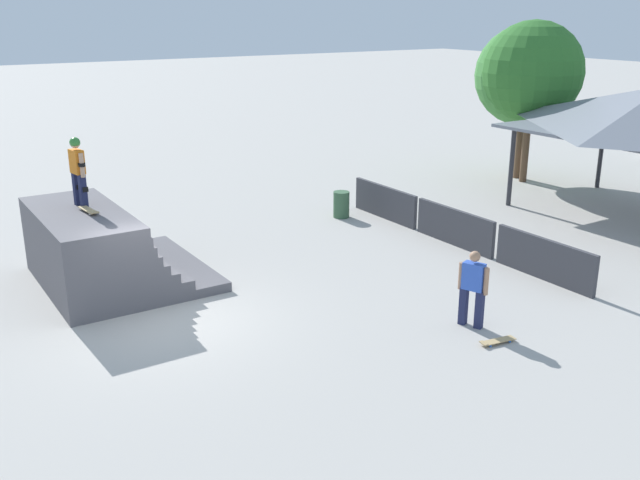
{
  "coord_description": "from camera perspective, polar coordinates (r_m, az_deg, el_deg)",
  "views": [
    {
      "loc": [
        13.74,
        -4.84,
        6.47
      ],
      "look_at": [
        -0.28,
        4.15,
        1.05
      ],
      "focal_mm": 40.0,
      "sensor_mm": 36.0,
      "label": 1
    }
  ],
  "objects": [
    {
      "name": "skater_on_deck",
      "position": [
        18.03,
        -18.83,
        5.55
      ],
      "size": [
        0.72,
        0.28,
        1.68
      ],
      "rotation": [
        0.0,
        0.0,
        0.15
      ],
      "color": "#1E2347",
      "rests_on": "quarter_pipe_ramp"
    },
    {
      "name": "ground_plane",
      "position": [
        15.94,
        -12.17,
        -6.35
      ],
      "size": [
        160.0,
        160.0,
        0.0
      ],
      "primitive_type": "plane",
      "color": "#ADA8A0"
    },
    {
      "name": "skateboard_on_ground",
      "position": [
        15.01,
        13.95,
        -7.85
      ],
      "size": [
        0.31,
        0.82,
        0.09
      ],
      "rotation": [
        0.0,
        0.0,
        4.57
      ],
      "color": "blue",
      "rests_on": "ground"
    },
    {
      "name": "quarter_pipe_ramp",
      "position": [
        18.12,
        -17.32,
        -0.93
      ],
      "size": [
        4.35,
        3.8,
        1.91
      ],
      "color": "#565459",
      "rests_on": "ground"
    },
    {
      "name": "trash_bin",
      "position": [
        23.11,
        1.72,
        2.86
      ],
      "size": [
        0.52,
        0.52,
        0.85
      ],
      "primitive_type": "cylinder",
      "color": "#385B3D",
      "rests_on": "ground"
    },
    {
      "name": "tree_far_back",
      "position": [
        28.55,
        16.62,
        12.74
      ],
      "size": [
        3.8,
        3.8,
        6.11
      ],
      "color": "brown",
      "rests_on": "ground"
    },
    {
      "name": "tree_beside_pavilion",
      "position": [
        29.16,
        16.1,
        12.52
      ],
      "size": [
        3.84,
        3.84,
        5.94
      ],
      "color": "brown",
      "rests_on": "ground"
    },
    {
      "name": "skateboard_on_deck",
      "position": [
        17.58,
        -18.01,
        2.29
      ],
      "size": [
        0.86,
        0.29,
        0.09
      ],
      "rotation": [
        0.0,
        0.0,
        0.11
      ],
      "color": "silver",
      "rests_on": "quarter_pipe_ramp"
    },
    {
      "name": "bystander_walking",
      "position": [
        15.34,
        12.14,
        -3.53
      ],
      "size": [
        0.67,
        0.38,
        1.69
      ],
      "rotation": [
        0.0,
        0.0,
        3.52
      ],
      "color": "#1E2347",
      "rests_on": "ground"
    },
    {
      "name": "barrier_fence",
      "position": [
        20.7,
        10.71,
        1.02
      ],
      "size": [
        9.54,
        0.12,
        1.05
      ],
      "color": "#3D3D42",
      "rests_on": "ground"
    }
  ]
}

